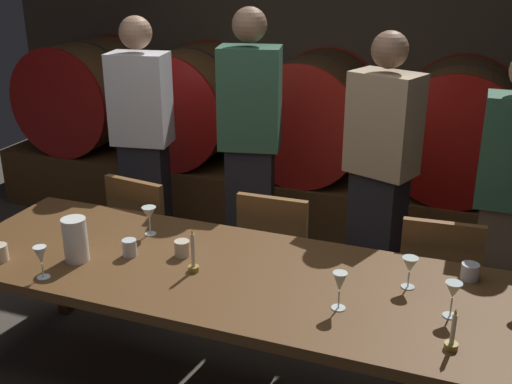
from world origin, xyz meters
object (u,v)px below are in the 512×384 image
(dining_table, at_px, (234,283))
(guest_center_left, at_px, (250,149))
(wine_barrel_far_left, at_px, (87,94))
(cup_center_left, at_px, (130,248))
(pitcher, at_px, (75,240))
(wine_glass_left, at_px, (149,214))
(guest_far_right, at_px, (511,201))
(candle_left, at_px, (193,260))
(chair_left, at_px, (149,234))
(cup_center_right, at_px, (182,248))
(guest_center_right, at_px, (380,178))
(cup_far_right, at_px, (470,272))
(chair_center, at_px, (277,254))
(wine_barrel_right, at_px, (458,129))
(wine_barrel_center, at_px, (313,115))
(wine_glass_far_left, at_px, (41,256))
(guest_far_left, at_px, (143,144))
(chair_right, at_px, (437,282))
(wine_barrel_left, at_px, (190,104))
(wine_glass_center_left, at_px, (340,283))
(wine_glass_right, at_px, (453,291))
(wine_glass_center_right, at_px, (410,266))
(candle_right, at_px, (452,338))

(dining_table, relative_size, guest_center_left, 1.54)
(wine_barrel_far_left, height_order, cup_center_left, wine_barrel_far_left)
(pitcher, relative_size, wine_glass_left, 1.41)
(guest_far_right, height_order, wine_glass_left, guest_far_right)
(guest_center_left, bearing_deg, candle_left, 86.75)
(chair_left, distance_m, cup_center_right, 0.89)
(guest_center_right, height_order, cup_far_right, guest_center_right)
(chair_center, bearing_deg, wine_barrel_right, -122.04)
(wine_barrel_center, height_order, wine_glass_far_left, wine_barrel_center)
(cup_center_right, bearing_deg, dining_table, -11.41)
(pitcher, bearing_deg, guest_far_left, 107.23)
(guest_center_left, bearing_deg, pitcher, 62.77)
(guest_center_left, distance_m, guest_far_right, 1.58)
(guest_center_right, xyz_separation_m, candle_left, (-0.64, -1.17, -0.08))
(guest_far_right, xyz_separation_m, candle_left, (-1.36, -1.13, -0.06))
(chair_right, bearing_deg, cup_center_right, 24.99)
(wine_barrel_left, relative_size, dining_table, 0.33)
(chair_left, xyz_separation_m, wine_glass_center_left, (1.39, -0.82, 0.38))
(chair_right, distance_m, wine_glass_right, 0.84)
(wine_barrel_center, distance_m, guest_center_left, 0.96)
(chair_left, relative_size, cup_center_left, 10.49)
(wine_barrel_left, height_order, chair_center, wine_barrel_left)
(wine_barrel_left, bearing_deg, wine_barrel_center, 0.00)
(wine_barrel_left, bearing_deg, candle_left, -63.30)
(wine_barrel_right, height_order, chair_center, wine_barrel_right)
(guest_far_right, xyz_separation_m, wine_glass_far_left, (-1.96, -1.43, -0.01))
(chair_center, xyz_separation_m, chair_right, (0.90, -0.01, 0.00))
(pitcher, bearing_deg, guest_center_right, 46.44)
(chair_center, distance_m, candle_left, 0.85)
(wine_glass_center_left, bearing_deg, wine_glass_center_right, 48.67)
(wine_glass_center_left, bearing_deg, wine_glass_far_left, -170.45)
(chair_right, height_order, guest_far_left, guest_far_left)
(cup_center_left, bearing_deg, chair_center, 56.28)
(guest_center_right, relative_size, wine_glass_center_left, 10.36)
(cup_center_left, bearing_deg, guest_center_right, 48.88)
(wine_barrel_far_left, height_order, wine_glass_center_right, wine_barrel_far_left)
(wine_barrel_center, xyz_separation_m, wine_glass_center_left, (0.77, -2.30, -0.08))
(candle_left, bearing_deg, wine_barrel_right, 65.77)
(wine_barrel_far_left, bearing_deg, guest_far_right, -17.39)
(wine_barrel_center, distance_m, chair_center, 1.52)
(pitcher, bearing_deg, chair_right, 28.31)
(guest_center_left, distance_m, guest_center_right, 0.86)
(guest_far_left, xyz_separation_m, cup_center_left, (0.63, -1.21, -0.11))
(chair_center, bearing_deg, candle_right, 134.65)
(wine_barrel_center, bearing_deg, wine_glass_far_left, -102.19)
(guest_far_right, height_order, wine_glass_center_right, guest_far_right)
(pitcher, bearing_deg, guest_center_left, 75.69)
(guest_center_left, xyz_separation_m, guest_far_right, (1.57, -0.14, -0.08))
(cup_center_right, bearing_deg, wine_glass_right, -4.22)
(guest_center_left, height_order, pitcher, guest_center_left)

